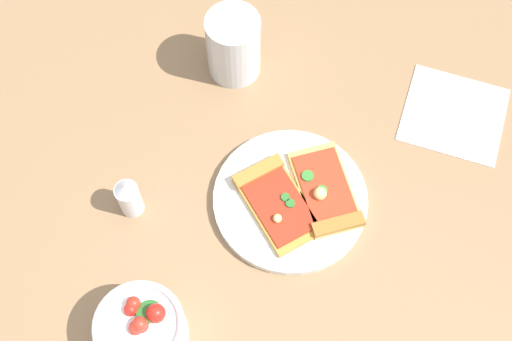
% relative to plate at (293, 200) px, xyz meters
% --- Properties ---
extents(ground_plane, '(2.40, 2.40, 0.00)m').
position_rel_plate_xyz_m(ground_plane, '(-0.03, 0.00, -0.01)').
color(ground_plane, '#93704C').
rests_on(ground_plane, ground).
extents(plate, '(0.22, 0.22, 0.01)m').
position_rel_plate_xyz_m(plate, '(0.00, 0.00, 0.00)').
color(plate, silver).
rests_on(plate, ground_plane).
extents(pizza_slice_near, '(0.15, 0.12, 0.03)m').
position_rel_plate_xyz_m(pizza_slice_near, '(0.01, -0.05, 0.01)').
color(pizza_slice_near, '#E5B256').
rests_on(pizza_slice_near, plate).
extents(pizza_slice_far, '(0.15, 0.14, 0.02)m').
position_rel_plate_xyz_m(pizza_slice_far, '(-0.01, 0.03, 0.01)').
color(pizza_slice_far, gold).
rests_on(pizza_slice_far, plate).
extents(salad_bowl, '(0.12, 0.12, 0.08)m').
position_rel_plate_xyz_m(salad_bowl, '(-0.21, 0.19, 0.03)').
color(salad_bowl, white).
rests_on(salad_bowl, ground_plane).
extents(soda_glass, '(0.08, 0.08, 0.11)m').
position_rel_plate_xyz_m(soda_glass, '(0.23, 0.11, 0.05)').
color(soda_glass, silver).
rests_on(soda_glass, ground_plane).
extents(paper_napkin, '(0.18, 0.18, 0.00)m').
position_rel_plate_xyz_m(paper_napkin, '(0.16, -0.24, -0.01)').
color(paper_napkin, white).
rests_on(paper_napkin, ground_plane).
extents(pepper_shaker, '(0.03, 0.03, 0.07)m').
position_rel_plate_xyz_m(pepper_shaker, '(-0.02, 0.23, 0.03)').
color(pepper_shaker, silver).
rests_on(pepper_shaker, ground_plane).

